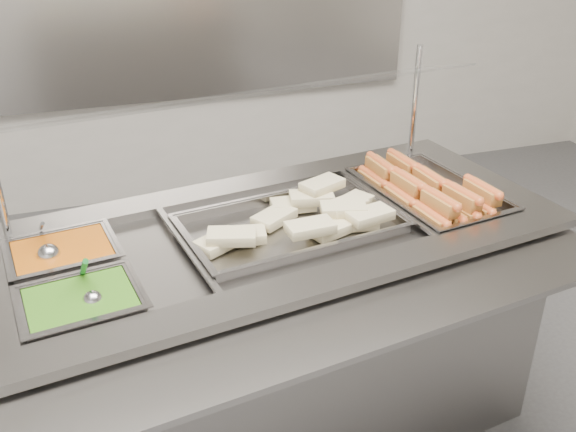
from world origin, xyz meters
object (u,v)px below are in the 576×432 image
object	(u,v)px
steam_counter	(276,336)
ladle	(48,253)
sneeze_guard	(244,99)
pan_hotdogs	(428,199)
serving_spoon	(91,294)
pan_wraps	(291,229)

from	to	relation	value
steam_counter	ladle	size ratio (longest dim) A/B	10.19
sneeze_guard	pan_hotdogs	bearing A→B (deg)	-10.79
steam_counter	ladle	world-z (taller)	ladle
pan_hotdogs	serving_spoon	size ratio (longest dim) A/B	3.43
pan_wraps	ladle	xyz separation A→B (m)	(-0.67, 0.02, 0.03)
sneeze_guard	ladle	bearing A→B (deg)	-164.19
sneeze_guard	pan_hotdogs	distance (m)	0.69
steam_counter	pan_hotdogs	bearing A→B (deg)	8.49
pan_wraps	serving_spoon	size ratio (longest dim) A/B	4.22
pan_hotdogs	sneeze_guard	bearing A→B (deg)	169.21
pan_wraps	serving_spoon	world-z (taller)	serving_spoon
pan_hotdogs	steam_counter	bearing A→B (deg)	-171.51
steam_counter	sneeze_guard	xyz separation A→B (m)	(-0.03, 0.19, 0.72)
steam_counter	pan_wraps	distance (m)	0.38
sneeze_guard	pan_wraps	size ratio (longest dim) A/B	2.29
steam_counter	ladle	bearing A→B (deg)	177.69
pan_hotdogs	serving_spoon	distance (m)	1.11
steam_counter	serving_spoon	bearing A→B (deg)	-157.82
pan_wraps	ladle	bearing A→B (deg)	178.54
ladle	serving_spoon	size ratio (longest dim) A/B	1.12
pan_hotdogs	ladle	bearing A→B (deg)	-177.21
steam_counter	pan_hotdogs	size ratio (longest dim) A/B	3.34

